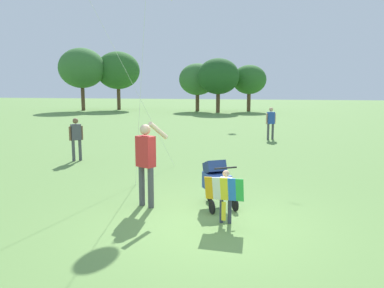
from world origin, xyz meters
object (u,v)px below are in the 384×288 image
person_adult_flyer (146,157)px  person_red_shirt (271,121)px  person_sitting_far (76,136)px  stroller (216,179)px  child_with_butterfly_kite (225,192)px

person_adult_flyer → person_red_shirt: size_ratio=1.22×
person_sitting_far → stroller: bearing=-38.1°
child_with_butterfly_kite → person_red_shirt: (1.11, 11.61, 0.28)m
person_adult_flyer → stroller: bearing=8.8°
child_with_butterfly_kite → stroller: bearing=106.0°
person_adult_flyer → stroller: 1.58m
child_with_butterfly_kite → stroller: child_with_butterfly_kite is taller
stroller → person_red_shirt: person_red_shirt is taller
person_adult_flyer → person_red_shirt: 11.23m
person_adult_flyer → person_red_shirt: bearing=75.1°
child_with_butterfly_kite → person_red_shirt: 11.67m
stroller → person_sitting_far: 6.77m
person_red_shirt → person_sitting_far: person_red_shirt is taller
person_red_shirt → person_adult_flyer: bearing=-104.9°
person_adult_flyer → stroller: size_ratio=1.72×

